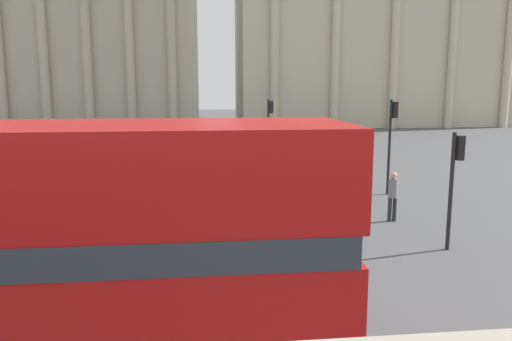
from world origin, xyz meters
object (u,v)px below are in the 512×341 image
car_white (128,169)px  pedestrian_grey (393,193)px  plaza_building_left (77,28)px  pedestrian_black (156,186)px  plaza_building_right (376,27)px  traffic_light_far (269,123)px  traffic_light_near (455,173)px  traffic_light_mid (391,133)px  pedestrian_olive (221,150)px

car_white → pedestrian_grey: (10.28, -8.19, 0.32)m
plaza_building_left → pedestrian_black: (11.56, -39.69, -10.04)m
plaza_building_right → pedestrian_grey: 47.83m
plaza_building_right → traffic_light_far: size_ratio=8.58×
traffic_light_near → traffic_light_mid: (1.06, 7.52, 0.44)m
plaza_building_left → pedestrian_grey: (19.99, -42.17, -9.99)m
traffic_light_near → traffic_light_mid: size_ratio=0.83×
car_white → pedestrian_olive: pedestrian_olive is taller
plaza_building_left → plaza_building_right: plaza_building_right is taller
plaza_building_left → plaza_building_right: bearing=3.3°
plaza_building_right → traffic_light_mid: bearing=-108.4°
traffic_light_far → car_white: (-7.61, -4.13, -1.89)m
pedestrian_black → traffic_light_mid: bearing=-40.2°
pedestrian_black → pedestrian_olive: bearing=23.4°
traffic_light_far → pedestrian_grey: traffic_light_far is taller
plaza_building_right → pedestrian_olive: bearing=-123.0°
traffic_light_near → car_white: size_ratio=0.82×
plaza_building_right → pedestrian_olive: 38.93m
plaza_building_right → traffic_light_near: plaza_building_right is taller
traffic_light_mid → pedestrian_grey: (-1.57, -4.32, -1.69)m
pedestrian_olive → pedestrian_grey: (5.48, -12.79, 0.00)m
traffic_light_near → pedestrian_grey: (-0.52, 3.20, -1.25)m
plaza_building_right → car_white: size_ratio=8.14×
car_white → plaza_building_left: bearing=98.2°
traffic_light_near → traffic_light_mid: bearing=82.0°
traffic_light_mid → pedestrian_olive: traffic_light_mid is taller
plaza_building_right → plaza_building_left: bearing=-176.7°
plaza_building_left → traffic_light_near: (20.51, -45.36, -8.74)m
plaza_building_right → traffic_light_near: size_ratio=9.89×
plaza_building_left → pedestrian_olive: plaza_building_left is taller
pedestrian_olive → plaza_building_left: bearing=-60.6°
traffic_light_near → traffic_light_far: 15.84m
traffic_light_mid → traffic_light_far: bearing=118.0°
plaza_building_right → car_white: (-25.14, -35.97, -11.14)m
traffic_light_near → traffic_light_far: (-3.19, 15.51, 0.32)m
traffic_light_near → pedestrian_olive: 17.12m
plaza_building_left → traffic_light_far: 35.52m
traffic_light_far → pedestrian_olive: 3.25m
traffic_light_near → pedestrian_black: bearing=147.6°
traffic_light_mid → traffic_light_near: bearing=-98.0°
plaza_building_right → traffic_light_mid: 42.98m
traffic_light_mid → traffic_light_far: size_ratio=1.05×
pedestrian_olive → traffic_light_mid: bearing=132.9°
plaza_building_right → pedestrian_black: bearing=-119.2°
pedestrian_black → plaza_building_left: bearing=55.6°
pedestrian_grey → pedestrian_olive: bearing=-162.9°
pedestrian_black → pedestrian_grey: (8.43, -2.48, 0.05)m
traffic_light_near → pedestrian_black: size_ratio=2.06×
traffic_light_far → pedestrian_black: 11.52m
plaza_building_left → pedestrian_olive: bearing=-63.7°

